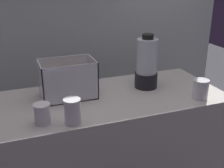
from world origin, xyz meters
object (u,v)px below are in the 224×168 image
juice_cup_pomegranate_far_left (42,115)px  juice_cup_carrot_left (73,113)px  carrot_display_bin (68,85)px  blender_pitcher (147,65)px  juice_cup_carrot_middle (200,90)px

juice_cup_pomegranate_far_left → juice_cup_carrot_left: 0.15m
carrot_display_bin → blender_pitcher: bearing=-2.8°
juice_cup_pomegranate_far_left → juice_cup_carrot_middle: bearing=-1.1°
carrot_display_bin → juice_cup_pomegranate_far_left: (-0.19, -0.29, -0.03)m
carrot_display_bin → blender_pitcher: (0.52, -0.03, 0.08)m
carrot_display_bin → juice_cup_carrot_left: 0.35m
juice_cup_carrot_middle → juice_cup_pomegranate_far_left: bearing=178.9°
blender_pitcher → juice_cup_carrot_left: (-0.57, -0.32, -0.09)m
juice_cup_pomegranate_far_left → juice_cup_carrot_middle: juice_cup_carrot_middle is taller
blender_pitcher → juice_cup_carrot_left: bearing=-151.0°
juice_cup_carrot_left → juice_cup_carrot_middle: bearing=2.5°
juice_cup_carrot_left → carrot_display_bin: bearing=81.4°
juice_cup_pomegranate_far_left → juice_cup_carrot_middle: size_ratio=0.91×
blender_pitcher → juice_cup_pomegranate_far_left: blender_pitcher is taller
carrot_display_bin → juice_cup_carrot_left: size_ratio=2.43×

